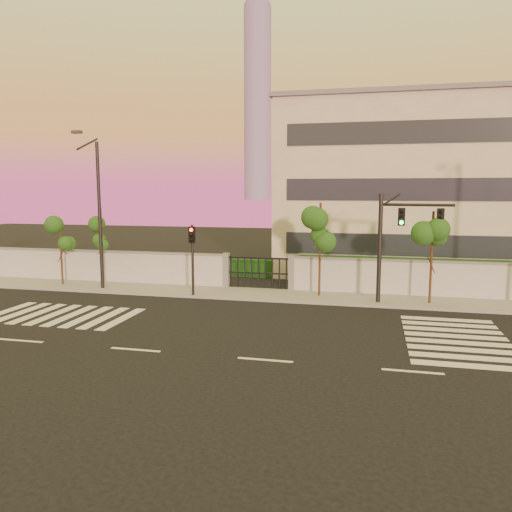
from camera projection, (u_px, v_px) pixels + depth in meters
The scene contains 14 objects.
ground at pixel (265, 360), 17.64m from camera, with size 120.00×120.00×0.00m, color black.
sidewalk at pixel (305, 297), 27.77m from camera, with size 60.00×3.00×0.15m, color gray.
perimeter_wall at pixel (310, 275), 29.06m from camera, with size 60.00×0.36×2.20m.
hedge_row at pixel (332, 272), 31.50m from camera, with size 41.00×4.25×1.80m.
institutional_building at pixel (451, 187), 36.02m from camera, with size 24.40×12.40×12.25m.
distant_skyscraper at pixel (258, 94), 294.39m from camera, with size 16.00×16.00×118.00m.
road_markings at pixel (248, 328), 21.63m from camera, with size 57.00×7.62×0.02m.
street_tree_b at pixel (61, 238), 30.63m from camera, with size 1.53×1.22×4.10m.
street_tree_c at pixel (102, 230), 29.87m from camera, with size 1.34×1.06×4.89m.
street_tree_d at pixel (321, 228), 27.27m from camera, with size 1.63×1.29×5.29m.
street_tree_e at pixel (433, 237), 25.48m from camera, with size 1.61×1.28×4.91m.
traffic_signal_main at pixel (395, 236), 25.49m from camera, with size 3.65×0.70×5.79m.
traffic_signal_secondary at pixel (192, 252), 27.54m from camera, with size 0.32×0.32×4.07m.
streetlight_west at pixel (98, 208), 29.04m from camera, with size 0.55×2.20×9.15m.
Camera 1 is at (3.56, -16.63, 5.99)m, focal length 35.00 mm.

